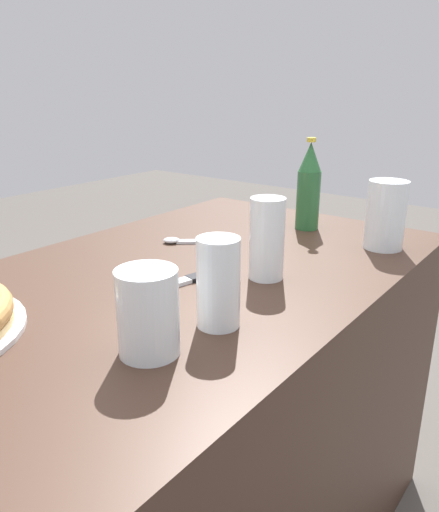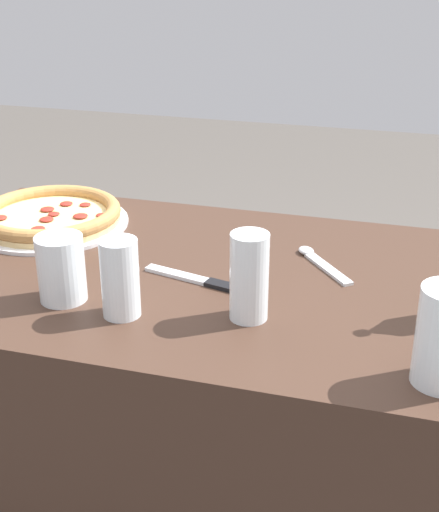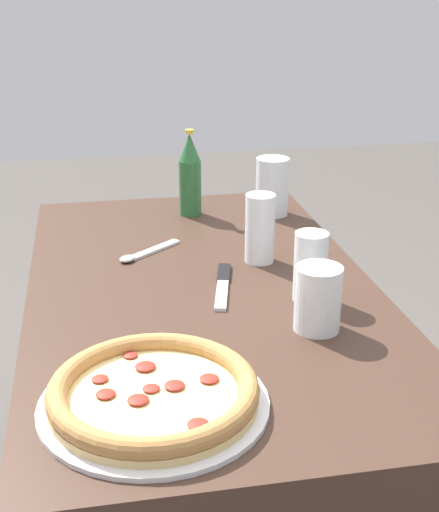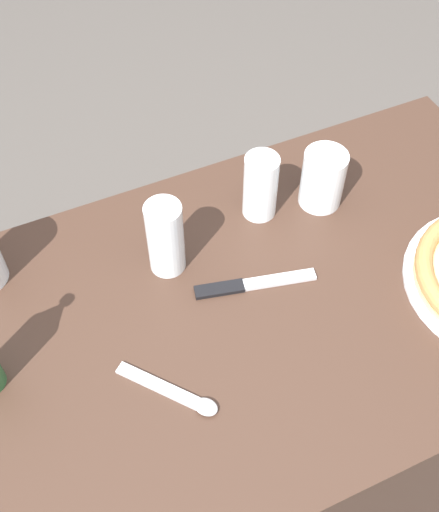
% 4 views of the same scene
% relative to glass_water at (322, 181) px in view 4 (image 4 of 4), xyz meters
% --- Properties ---
extents(ground_plane, '(8.00, 8.00, 0.00)m').
position_rel_glass_water_xyz_m(ground_plane, '(0.22, 0.17, -0.77)').
color(ground_plane, '#4C4742').
extents(table, '(1.20, 0.68, 0.72)m').
position_rel_glass_water_xyz_m(table, '(0.22, 0.17, -0.41)').
color(table, '#3D281E').
rests_on(table, ground_plane).
extents(glass_water, '(0.08, 0.08, 0.12)m').
position_rel_glass_water_xyz_m(glass_water, '(0.00, 0.00, 0.00)').
color(glass_water, white).
rests_on(glass_water, table).
extents(glass_iced_tea, '(0.06, 0.06, 0.13)m').
position_rel_glass_water_xyz_m(glass_iced_tea, '(0.12, -0.02, 0.01)').
color(glass_iced_tea, white).
rests_on(glass_iced_tea, table).
extents(glass_cola, '(0.06, 0.06, 0.15)m').
position_rel_glass_water_xyz_m(glass_cola, '(0.32, 0.02, 0.02)').
color(glass_cola, white).
rests_on(glass_cola, table).
extents(knife, '(0.21, 0.07, 0.01)m').
position_rel_glass_water_xyz_m(knife, '(0.21, 0.13, -0.05)').
color(knife, black).
rests_on(knife, table).
extents(spoon, '(0.13, 0.15, 0.01)m').
position_rel_glass_water_xyz_m(spoon, '(0.40, 0.27, -0.05)').
color(spoon, silver).
rests_on(spoon, table).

